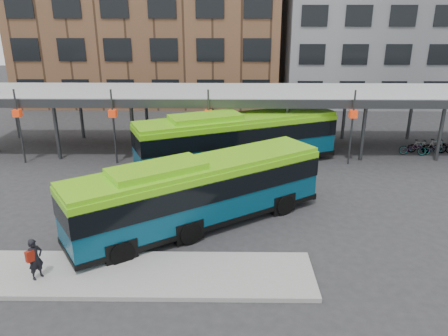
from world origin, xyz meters
TOP-DOWN VIEW (x-y plane):
  - ground at (0.00, 0.00)m, footprint 120.00×120.00m
  - boarding_island at (-5.50, -3.00)m, footprint 14.00×3.00m
  - canopy at (-0.06, 12.87)m, footprint 40.00×6.53m
  - building_grey at (16.00, 32.00)m, footprint 24.00×14.00m
  - bus_front at (-3.08, 1.13)m, footprint 11.52×8.86m
  - bus_rear at (-1.22, 9.27)m, footprint 12.82×7.53m
  - pedestrian at (-8.71, -3.38)m, footprint 0.64×0.69m
  - bike_rack at (12.44, 11.94)m, footprint 4.99×1.26m

SIDE VIEW (x-z plane):
  - ground at x=0.00m, z-range 0.00..0.00m
  - boarding_island at x=-5.50m, z-range 0.00..0.18m
  - bike_rack at x=12.44m, z-range -0.05..1.00m
  - pedestrian at x=-8.71m, z-range 0.19..1.77m
  - bus_front at x=-3.08m, z-range 0.07..3.41m
  - bus_rear at x=-1.22m, z-range 0.07..3.60m
  - canopy at x=-0.06m, z-range 1.51..6.31m
  - building_grey at x=16.00m, z-range 0.00..20.00m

